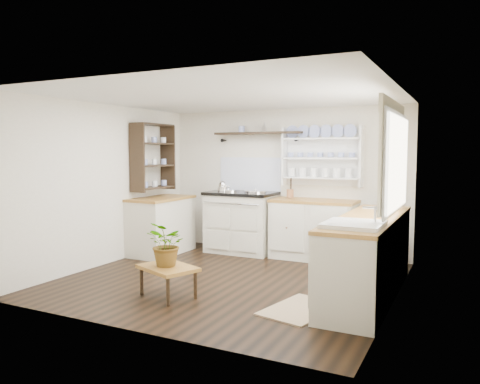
% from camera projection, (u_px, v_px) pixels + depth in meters
% --- Properties ---
extents(floor, '(4.00, 3.80, 0.01)m').
position_uv_depth(floor, '(230.00, 280.00, 5.94)').
color(floor, black).
rests_on(floor, ground).
extents(wall_back, '(4.00, 0.02, 2.30)m').
position_uv_depth(wall_back, '(284.00, 181.00, 7.54)').
color(wall_back, beige).
rests_on(wall_back, ground).
extents(wall_right, '(0.02, 3.80, 2.30)m').
position_uv_depth(wall_right, '(396.00, 196.00, 4.96)').
color(wall_right, beige).
rests_on(wall_right, ground).
extents(wall_left, '(0.02, 3.80, 2.30)m').
position_uv_depth(wall_left, '(106.00, 185.00, 6.72)').
color(wall_left, beige).
rests_on(wall_left, ground).
extents(ceiling, '(4.00, 3.80, 0.01)m').
position_uv_depth(ceiling, '(229.00, 96.00, 5.74)').
color(ceiling, white).
rests_on(ceiling, wall_back).
extents(window, '(0.08, 1.55, 1.22)m').
position_uv_depth(window, '(395.00, 157.00, 5.08)').
color(window, white).
rests_on(window, wall_right).
extents(aga_cooker, '(1.09, 0.76, 1.01)m').
position_uv_depth(aga_cooker, '(242.00, 221.00, 7.56)').
color(aga_cooker, beige).
rests_on(aga_cooker, floor).
extents(back_cabinets, '(1.27, 0.63, 0.90)m').
position_uv_depth(back_cabinets, '(314.00, 229.00, 7.06)').
color(back_cabinets, beige).
rests_on(back_cabinets, floor).
extents(right_cabinets, '(0.62, 2.43, 0.90)m').
position_uv_depth(right_cabinets, '(368.00, 256.00, 5.24)').
color(right_cabinets, beige).
rests_on(right_cabinets, floor).
extents(belfast_sink, '(0.55, 0.60, 0.45)m').
position_uv_depth(belfast_sink, '(354.00, 236.00, 4.54)').
color(belfast_sink, white).
rests_on(belfast_sink, right_cabinets).
extents(left_cabinets, '(0.62, 1.13, 0.90)m').
position_uv_depth(left_cabinets, '(161.00, 225.00, 7.45)').
color(left_cabinets, beige).
rests_on(left_cabinets, floor).
extents(plate_rack, '(1.20, 0.22, 0.90)m').
position_uv_depth(plate_rack, '(323.00, 156.00, 7.18)').
color(plate_rack, white).
rests_on(plate_rack, wall_back).
extents(high_shelf, '(1.50, 0.29, 0.16)m').
position_uv_depth(high_shelf, '(258.00, 134.00, 7.54)').
color(high_shelf, black).
rests_on(high_shelf, wall_back).
extents(left_shelving, '(0.28, 0.80, 1.05)m').
position_uv_depth(left_shelving, '(153.00, 156.00, 7.42)').
color(left_shelving, black).
rests_on(left_shelving, wall_left).
extents(kettle, '(0.17, 0.17, 0.21)m').
position_uv_depth(kettle, '(223.00, 188.00, 7.53)').
color(kettle, silver).
rests_on(kettle, aga_cooker).
extents(utensil_crock, '(0.11, 0.11, 0.13)m').
position_uv_depth(utensil_crock, '(290.00, 193.00, 7.27)').
color(utensil_crock, '#965D37').
rests_on(utensil_crock, back_cabinets).
extents(center_table, '(0.76, 0.66, 0.35)m').
position_uv_depth(center_table, '(168.00, 270.00, 5.22)').
color(center_table, brown).
rests_on(center_table, floor).
extents(potted_plant, '(0.58, 0.55, 0.50)m').
position_uv_depth(potted_plant, '(168.00, 244.00, 5.19)').
color(potted_plant, '#3F7233').
rests_on(potted_plant, center_table).
extents(floor_rug, '(0.72, 0.95, 0.02)m').
position_uv_depth(floor_rug, '(300.00, 309.00, 4.81)').
color(floor_rug, '#987F58').
rests_on(floor_rug, floor).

